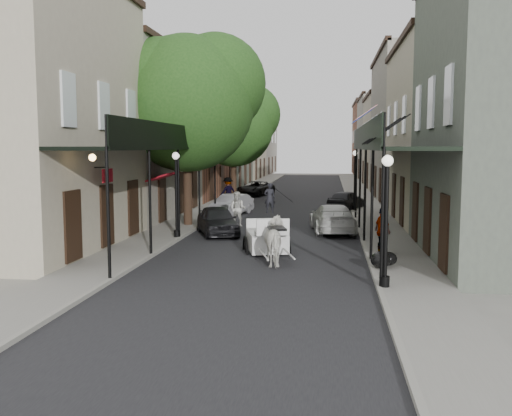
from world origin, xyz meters
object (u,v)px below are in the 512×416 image
(lamppost_right_near, at_px, (386,219))
(lamppost_right_far, at_px, (355,179))
(tree_far, at_px, (239,123))
(car_left_far, at_px, (255,189))
(pedestrian_walking, at_px, (238,209))
(car_right_near, at_px, (333,218))
(carriage, at_px, (266,224))
(car_left_mid, at_px, (232,205))
(car_right_far, at_px, (346,200))
(pedestrian_sidewalk_right, at_px, (383,231))
(car_left_near, at_px, (218,220))
(tree_near, at_px, (195,98))
(pedestrian_sidewalk_left, at_px, (228,192))
(lamppost_left, at_px, (176,193))
(horse, at_px, (277,241))

(lamppost_right_near, relative_size, lamppost_right_far, 1.00)
(tree_far, height_order, car_left_far, tree_far)
(pedestrian_walking, distance_m, car_right_near, 5.04)
(lamppost_right_far, relative_size, car_left_far, 0.85)
(carriage, relative_size, pedestrian_walking, 1.54)
(tree_far, height_order, lamppost_right_near, tree_far)
(car_left_mid, xyz_separation_m, car_right_far, (6.85, 3.77, 0.01))
(car_left_far, bearing_deg, pedestrian_sidewalk_right, -55.05)
(lamppost_right_far, relative_size, car_left_mid, 0.98)
(pedestrian_walking, bearing_deg, car_left_mid, 116.48)
(lamppost_right_near, xyz_separation_m, car_left_near, (-6.70, 9.61, -1.38))
(tree_far, relative_size, car_left_far, 1.97)
(tree_far, bearing_deg, pedestrian_walking, -81.16)
(tree_near, height_order, car_right_far, tree_near)
(pedestrian_sidewalk_left, height_order, car_right_near, pedestrian_sidewalk_left)
(car_left_near, height_order, car_right_far, car_left_near)
(tree_far, distance_m, car_right_far, 10.74)
(lamppost_left, height_order, car_right_far, lamppost_left)
(carriage, xyz_separation_m, pedestrian_sidewalk_right, (4.39, -0.89, -0.07))
(lamppost_left, height_order, car_left_near, lamppost_left)
(car_left_far, bearing_deg, tree_far, -80.31)
(tree_far, distance_m, car_right_near, 17.47)
(lamppost_left, height_order, carriage, lamppost_left)
(pedestrian_walking, bearing_deg, lamppost_left, -100.74)
(tree_far, distance_m, car_left_near, 17.44)
(lamppost_right_near, xyz_separation_m, pedestrian_sidewalk_left, (-8.30, 21.33, -0.97))
(lamppost_right_near, relative_size, pedestrian_sidewalk_right, 2.11)
(car_right_far, bearing_deg, pedestrian_walking, 77.59)
(lamppost_right_far, height_order, car_left_far, lamppost_right_far)
(tree_near, xyz_separation_m, pedestrian_walking, (2.08, 0.32, -5.59))
(pedestrian_sidewalk_left, distance_m, pedestrian_sidewalk_right, 18.64)
(pedestrian_sidewalk_right, bearing_deg, carriage, 56.22)
(carriage, bearing_deg, lamppost_right_far, 58.91)
(lamppost_left, xyz_separation_m, car_left_far, (0.50, 22.78, -1.44))
(carriage, bearing_deg, car_right_far, 61.66)
(horse, xyz_separation_m, pedestrian_sidewalk_left, (-4.96, 18.08, 0.26))
(lamppost_left, xyz_separation_m, lamppost_right_far, (8.20, 12.00, 0.00))
(pedestrian_sidewalk_right, height_order, car_left_mid, pedestrian_sidewalk_right)
(lamppost_right_far, relative_size, car_right_near, 0.80)
(tree_near, xyz_separation_m, pedestrian_sidewalk_left, (-0.00, 9.15, -5.41))
(tree_near, distance_m, car_left_far, 19.52)
(car_right_near, bearing_deg, tree_near, -16.37)
(tree_far, xyz_separation_m, pedestrian_sidewalk_left, (0.05, -4.85, -4.76))
(lamppost_left, height_order, car_left_far, lamppost_left)
(horse, relative_size, car_left_mid, 0.51)
(tree_far, bearing_deg, lamppost_right_far, -36.51)
(pedestrian_sidewalk_right, bearing_deg, pedestrian_sidewalk_left, 5.39)
(lamppost_right_near, distance_m, carriage, 7.06)
(carriage, height_order, car_left_far, carriage)
(car_left_near, distance_m, car_left_far, 21.20)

